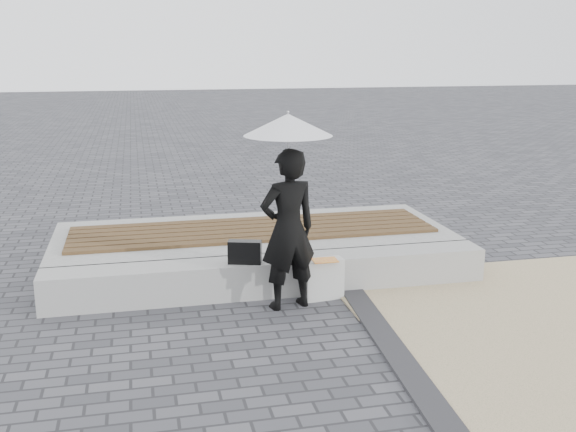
% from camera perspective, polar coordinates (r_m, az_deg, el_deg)
% --- Properties ---
extents(ground, '(80.00, 80.00, 0.00)m').
position_cam_1_polar(ground, '(6.28, 1.58, -11.40)').
color(ground, '#4A4A4F').
rests_on(ground, ground).
extents(edging_band, '(0.61, 5.20, 0.04)m').
position_cam_1_polar(edging_band, '(6.06, 9.84, -12.40)').
color(edging_band, '#2C2C2E').
rests_on(edging_band, ground).
extents(seating_ledge, '(5.00, 0.45, 0.40)m').
position_cam_1_polar(seating_ledge, '(7.65, -1.38, -5.02)').
color(seating_ledge, '#999995').
rests_on(seating_ledge, ground).
extents(timber_platform, '(5.00, 2.00, 0.40)m').
position_cam_1_polar(timber_platform, '(8.77, -2.93, -2.52)').
color(timber_platform, '#A7A6A1').
rests_on(timber_platform, ground).
extents(timber_decking, '(4.60, 1.20, 0.04)m').
position_cam_1_polar(timber_decking, '(8.71, -2.95, -1.14)').
color(timber_decking, brown).
rests_on(timber_decking, timber_platform).
extents(woman, '(0.70, 0.54, 1.71)m').
position_cam_1_polar(woman, '(7.03, 0.00, -1.16)').
color(woman, black).
rests_on(woman, ground).
extents(parasol, '(0.90, 0.90, 1.15)m').
position_cam_1_polar(parasol, '(6.83, 0.00, 7.69)').
color(parasol, '#A7A8AC').
rests_on(parasol, ground).
extents(handbag, '(0.38, 0.23, 0.25)m').
position_cam_1_polar(handbag, '(7.39, -3.66, -3.05)').
color(handbag, black).
rests_on(handbag, seating_ledge).
extents(canvas_tote, '(0.45, 0.22, 0.45)m').
position_cam_1_polar(canvas_tote, '(7.47, 2.99, -5.31)').
color(canvas_tote, '#BABAB6').
rests_on(canvas_tote, ground).
extents(magazine, '(0.27, 0.20, 0.01)m').
position_cam_1_polar(magazine, '(7.35, 3.12, -3.73)').
color(magazine, red).
rests_on(magazine, canvas_tote).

